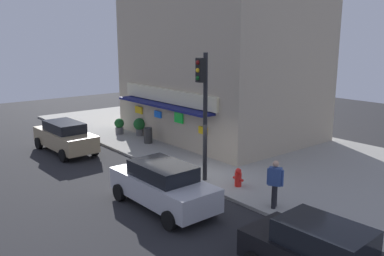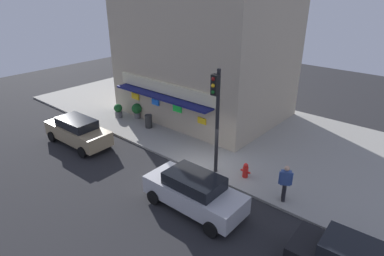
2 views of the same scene
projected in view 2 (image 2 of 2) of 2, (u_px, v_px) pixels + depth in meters
The scene contains 11 objects.
ground_plane at pixel (199, 173), 16.44m from camera, with size 54.26×54.26×0.00m, color #232326.
sidewalk at pixel (256, 136), 20.35m from camera, with size 36.17×11.36×0.12m, color gray.
corner_building at pixel (205, 56), 22.39m from camera, with size 10.73×8.68×8.24m.
traffic_light at pixel (216, 110), 14.93m from camera, with size 0.32×0.58×5.26m.
fire_hydrant at pixel (245, 170), 15.77m from camera, with size 0.52×0.28×0.75m.
trash_can at pixel (149, 121), 21.21m from camera, with size 0.47×0.47×0.87m, color #2D2D2D.
pedestrian at pixel (285, 182), 13.84m from camera, with size 0.56×0.42×1.71m.
potted_plant_by_doorway at pixel (118, 110), 22.87m from camera, with size 0.59×0.59×0.97m.
potted_plant_by_window at pixel (137, 110), 22.63m from camera, with size 0.73×0.73×1.08m.
parked_car_tan at pixel (78, 131), 19.11m from camera, with size 4.57×2.01×1.64m.
parked_car_silver at pixel (194, 192), 13.54m from camera, with size 4.46×2.02×1.65m.
Camera 2 is at (8.90, -10.90, 8.81)m, focal length 30.26 mm.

